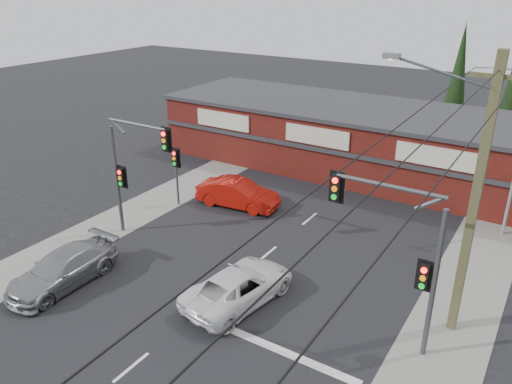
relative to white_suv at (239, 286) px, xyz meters
The scene contains 16 objects.
ground 1.18m from the white_suv, 169.66° to the right, with size 120.00×120.00×0.00m, color black.
road_strip 4.97m from the white_suv, 100.93° to the left, with size 14.00×70.00×0.01m, color black.
verge_left 10.62m from the white_suv, 152.89° to the left, with size 3.00×70.00×0.02m, color gray.
verge_right 9.00m from the white_suv, 32.55° to the left, with size 3.00×70.00×0.02m, color gray.
stop_line 3.14m from the white_suv, 33.04° to the right, with size 6.50×0.35×0.01m, color silver.
white_suv is the anchor object (origin of this frame).
silver_suv 7.51m from the white_suv, 156.88° to the right, with size 2.02×4.97×1.44m, color #929496.
red_sedan 9.03m from the white_suv, 124.54° to the left, with size 1.63×4.67×1.54m, color #AF130A.
lane_dashes 8.20m from the white_suv, 96.56° to the left, with size 0.12×54.17×0.01m.
shop_building 16.99m from the white_suv, 96.54° to the left, with size 27.30×8.40×4.22m.
conifer_near 24.44m from the white_suv, 83.85° to the left, with size 1.80×1.80×9.25m.
traffic_mast_left 8.25m from the white_suv, 166.01° to the left, with size 3.77×0.27×5.97m.
traffic_mast_right 6.81m from the white_suv, ahead, with size 3.96×0.27×5.97m.
pedestal_signal 10.15m from the white_suv, 144.34° to the left, with size 0.55×0.27×3.38m.
utility_pole 9.23m from the white_suv, 20.76° to the left, with size 4.38×0.59×10.00m.
power_lines 11.55m from the white_suv, 19.28° to the right, with size 2.01×29.00×1.22m.
Camera 1 is at (10.40, -13.55, 11.89)m, focal length 35.00 mm.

